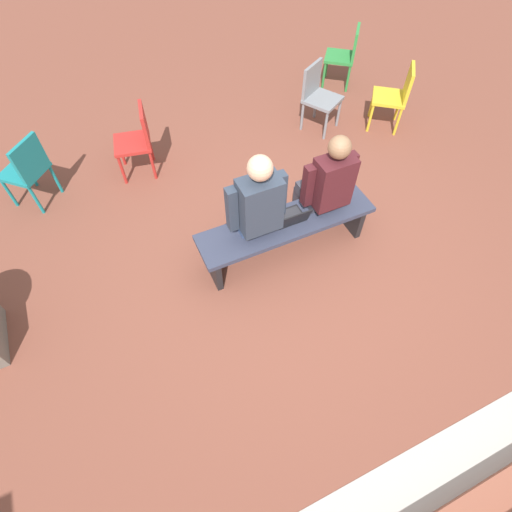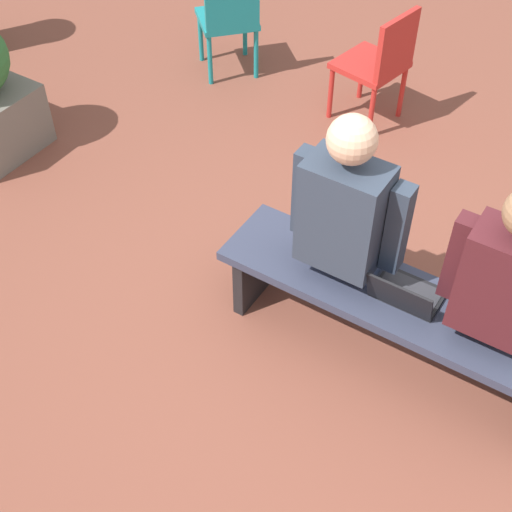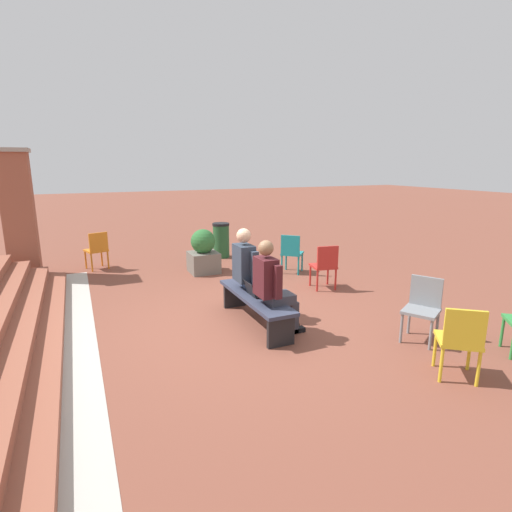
# 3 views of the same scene
# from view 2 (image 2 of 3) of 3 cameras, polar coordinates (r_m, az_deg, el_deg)

# --- Properties ---
(ground_plane) EXTENTS (60.00, 60.00, 0.00)m
(ground_plane) POSITION_cam_2_polar(r_m,az_deg,el_deg) (3.69, 8.38, -9.46)
(ground_plane) COLOR brown
(bench) EXTENTS (1.80, 0.44, 0.45)m
(bench) POSITION_cam_2_polar(r_m,az_deg,el_deg) (3.52, 11.13, -4.25)
(bench) COLOR #33384C
(bench) RESTS_ON ground
(person_student) EXTENTS (0.53, 0.67, 1.32)m
(person_student) POSITION_cam_2_polar(r_m,az_deg,el_deg) (3.25, 19.32, -2.41)
(person_student) COLOR #383842
(person_student) RESTS_ON ground
(person_adult) EXTENTS (0.56, 0.71, 1.37)m
(person_adult) POSITION_cam_2_polar(r_m,az_deg,el_deg) (3.37, 7.66, 2.78)
(person_adult) COLOR #384C75
(person_adult) RESTS_ON ground
(laptop) EXTENTS (0.32, 0.29, 0.21)m
(laptop) POSITION_cam_2_polar(r_m,az_deg,el_deg) (3.40, 11.83, -2.98)
(laptop) COLOR black
(laptop) RESTS_ON bench
(plastic_chair_mid_courtyard) EXTENTS (0.59, 0.59, 0.84)m
(plastic_chair_mid_courtyard) POSITION_cam_2_polar(r_m,az_deg,el_deg) (5.57, -2.16, 18.63)
(plastic_chair_mid_courtyard) COLOR teal
(plastic_chair_mid_courtyard) RESTS_ON ground
(plastic_chair_foreground) EXTENTS (0.49, 0.49, 0.84)m
(plastic_chair_foreground) POSITION_cam_2_polar(r_m,az_deg,el_deg) (5.08, 9.90, 15.12)
(plastic_chair_foreground) COLOR red
(plastic_chair_foreground) RESTS_ON ground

